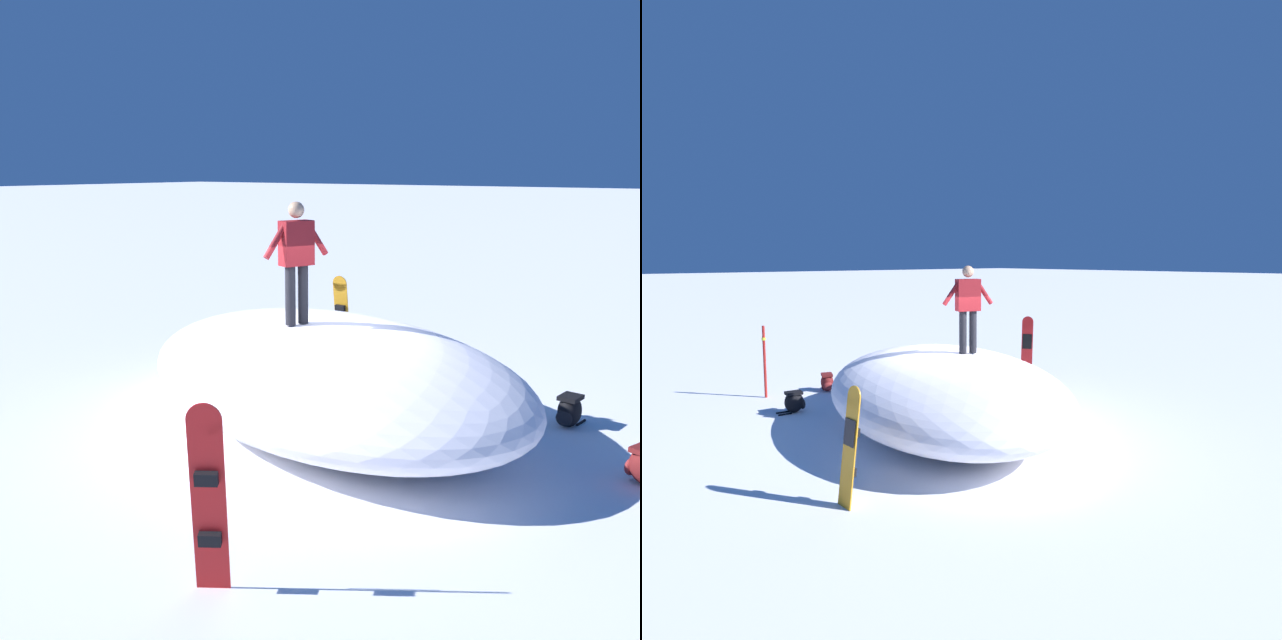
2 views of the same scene
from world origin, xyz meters
The scene contains 6 objects.
ground centered at (0.00, 0.00, 0.00)m, with size 240.00×240.00×0.00m, color white.
snow_mound centered at (0.16, -0.28, 0.72)m, with size 6.62×4.21×1.44m, color white.
snowboarder_standing centered at (0.47, 0.01, 2.37)m, with size 0.43×0.96×1.63m.
snowboard_primary_upright centered at (-1.37, 3.67, 0.89)m, with size 0.35×0.33×1.71m.
snowboard_secondary_upright centered at (1.90, -3.27, 0.81)m, with size 0.30×0.24×1.57m.
backpack_near centered at (-2.64, -2.08, 0.23)m, with size 0.35×0.60×0.45m.
Camera 1 is at (-5.21, 7.55, 3.51)m, focal length 40.21 mm.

